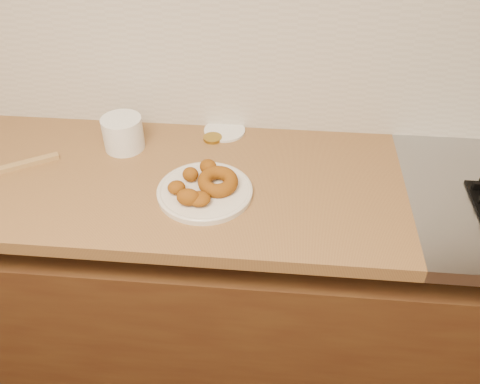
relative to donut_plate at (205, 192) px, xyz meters
The scene contains 10 objects.
base_cabinet 0.53m from the donut_plate, 48.96° to the left, with size 3.60×0.60×0.77m, color #4E3116.
butcher_block 0.59m from the donut_plate, behind, with size 2.30×0.62×0.04m, color olive.
backsplash 0.48m from the donut_plate, 80.43° to the left, with size 3.60×0.02×0.60m, color beige.
donut_plate is the anchor object (origin of this frame).
ring_donut 0.05m from the donut_plate, 22.41° to the left, with size 0.11×0.11×0.04m, color brown.
fried_dough_chunks 0.04m from the donut_plate, 158.02° to the right, with size 0.14×0.20×0.05m.
plastic_tub 0.35m from the donut_plate, 143.75° to the left, with size 0.12×0.12×0.10m, color white.
tub_lid 0.33m from the donut_plate, 86.99° to the left, with size 0.13×0.13×0.01m, color white.
brass_jar_lid 0.28m from the donut_plate, 93.16° to the left, with size 0.06×0.06×0.01m, color olive.
wooden_utensil 0.56m from the donut_plate, behind, with size 0.19×0.02×0.01m, color #A27C48.
Camera 1 is at (0.14, 0.54, 1.79)m, focal length 38.00 mm.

